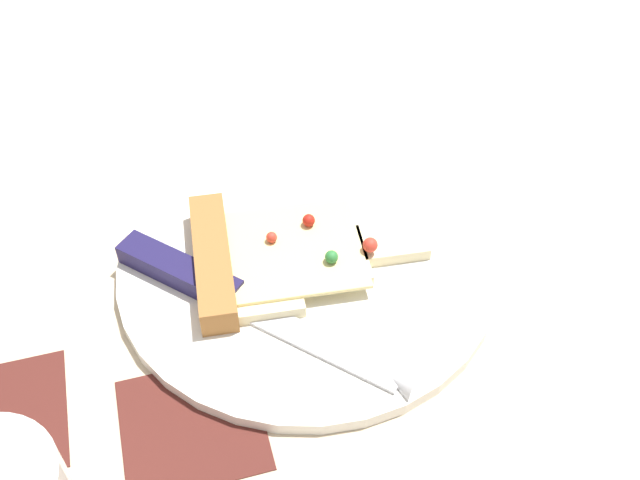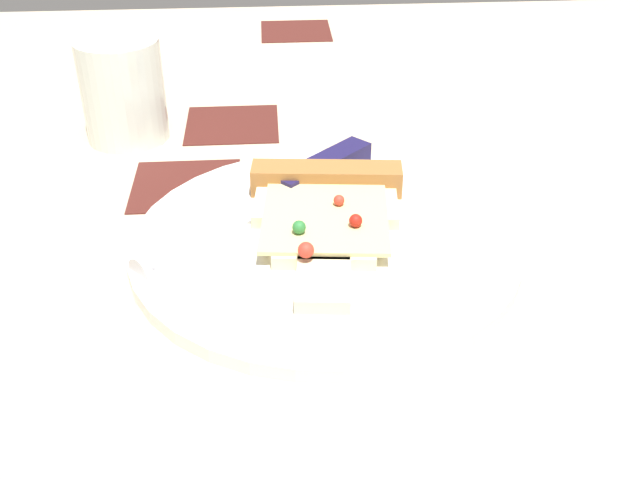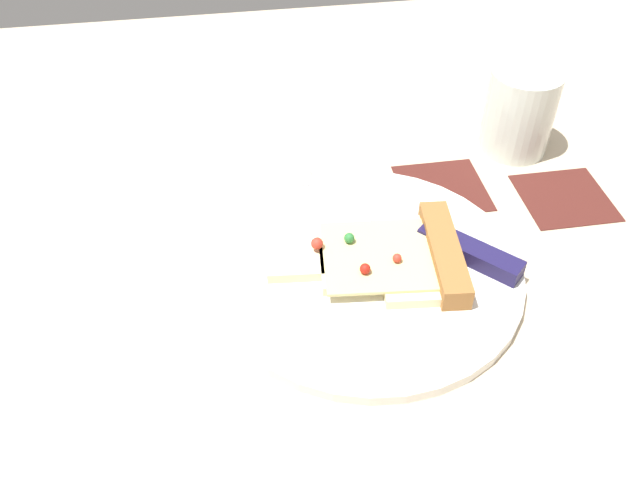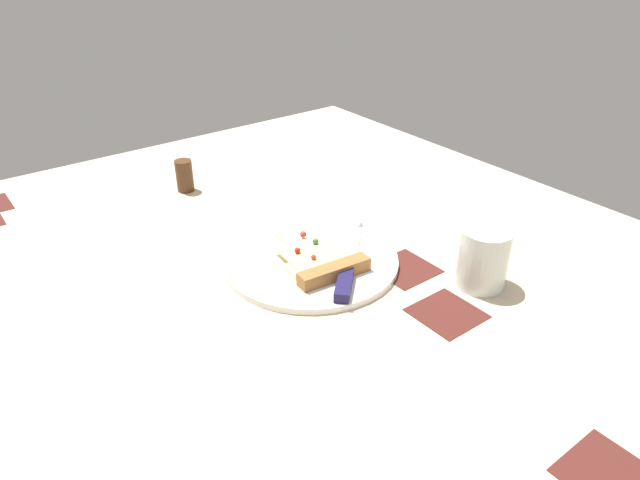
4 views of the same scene
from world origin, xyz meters
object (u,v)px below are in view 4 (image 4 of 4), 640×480
object	(u,v)px
drinking_glass	(483,258)
plate	(311,260)
knife	(348,265)
pepper_shaker	(184,176)
pizza_slice	(319,261)

from	to	relation	value
drinking_glass	plate	bearing A→B (deg)	129.61
drinking_glass	knife	bearing A→B (deg)	135.09
pepper_shaker	pizza_slice	bearing A→B (deg)	-85.29
plate	knife	distance (cm)	6.95
plate	pepper_shaker	size ratio (longest dim) A/B	4.36
knife	drinking_glass	world-z (taller)	drinking_glass
drinking_glass	pizza_slice	bearing A→B (deg)	133.81
plate	knife	world-z (taller)	knife
knife	pizza_slice	bearing A→B (deg)	174.39
pizza_slice	pepper_shaker	world-z (taller)	pepper_shaker
pizza_slice	drinking_glass	world-z (taller)	drinking_glass
plate	pepper_shaker	distance (cm)	38.85
plate	drinking_glass	world-z (taller)	drinking_glass
drinking_glass	pepper_shaker	xyz separation A→B (cm)	(-20.70, 59.20, -1.48)
knife	pepper_shaker	size ratio (longest dim) A/B	2.86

